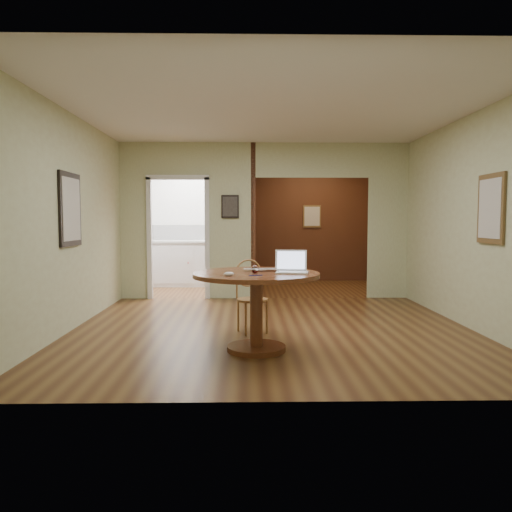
{
  "coord_description": "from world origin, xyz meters",
  "views": [
    {
      "loc": [
        -0.33,
        -6.17,
        1.37
      ],
      "look_at": [
        -0.21,
        -0.2,
        0.94
      ],
      "focal_mm": 35.0,
      "sensor_mm": 36.0,
      "label": 1
    }
  ],
  "objects_px": {
    "dining_table": "(256,293)",
    "chair": "(251,292)",
    "closed_laptop": "(261,270)",
    "open_laptop": "(292,267)"
  },
  "relations": [
    {
      "from": "dining_table",
      "to": "chair",
      "type": "xyz_separation_m",
      "value": [
        -0.05,
        0.9,
        -0.12
      ]
    },
    {
      "from": "chair",
      "to": "closed_laptop",
      "type": "relative_size",
      "value": 2.49
    },
    {
      "from": "dining_table",
      "to": "closed_laptop",
      "type": "distance_m",
      "value": 0.26
    },
    {
      "from": "chair",
      "to": "open_laptop",
      "type": "height_order",
      "value": "open_laptop"
    },
    {
      "from": "chair",
      "to": "open_laptop",
      "type": "bearing_deg",
      "value": -85.25
    },
    {
      "from": "open_laptop",
      "to": "chair",
      "type": "bearing_deg",
      "value": 124.06
    },
    {
      "from": "chair",
      "to": "closed_laptop",
      "type": "distance_m",
      "value": 0.87
    },
    {
      "from": "dining_table",
      "to": "chair",
      "type": "relative_size",
      "value": 1.48
    },
    {
      "from": "chair",
      "to": "open_laptop",
      "type": "xyz_separation_m",
      "value": [
        0.42,
        -0.9,
        0.39
      ]
    },
    {
      "from": "closed_laptop",
      "to": "dining_table",
      "type": "bearing_deg",
      "value": -115.41
    }
  ]
}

